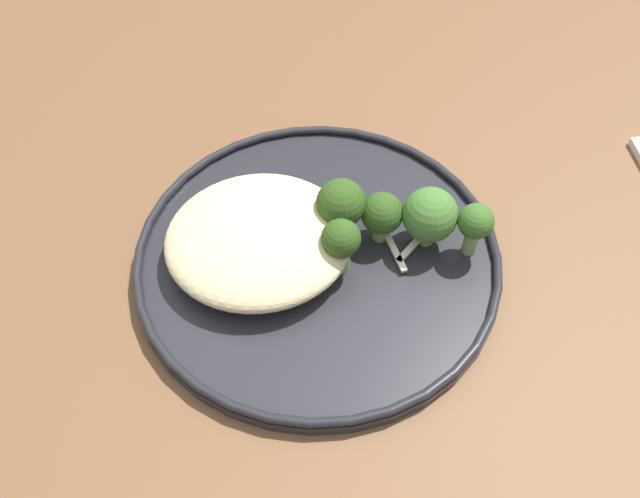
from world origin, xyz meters
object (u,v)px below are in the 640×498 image
(broccoli_floret_center_pile, at_px, (382,214))
(broccoli_floret_beside_noodles, at_px, (341,204))
(broccoli_floret_small_sprig, at_px, (475,224))
(dinner_plate, at_px, (320,258))
(seared_scallop_rear_pale, at_px, (214,220))
(broccoli_floret_split_head, at_px, (430,215))
(seared_scallop_large_seared, at_px, (193,253))
(seared_scallop_right_edge, at_px, (314,250))
(broccoli_floret_left_leaning, at_px, (341,242))
(seared_scallop_half_hidden, at_px, (244,251))

(broccoli_floret_center_pile, height_order, broccoli_floret_beside_noodles, broccoli_floret_beside_noodles)
(broccoli_floret_small_sprig, bearing_deg, dinner_plate, 173.74)
(seared_scallop_rear_pale, xyz_separation_m, broccoli_floret_split_head, (0.17, -0.04, 0.02))
(dinner_plate, height_order, seared_scallop_large_seared, seared_scallop_large_seared)
(seared_scallop_rear_pale, xyz_separation_m, broccoli_floret_beside_noodles, (0.10, -0.02, 0.03))
(seared_scallop_large_seared, relative_size, seared_scallop_right_edge, 1.03)
(broccoli_floret_left_leaning, bearing_deg, seared_scallop_half_hidden, 165.83)
(dinner_plate, xyz_separation_m, broccoli_floret_center_pile, (0.05, 0.01, 0.03))
(dinner_plate, distance_m, seared_scallop_large_seared, 0.10)
(seared_scallop_half_hidden, height_order, seared_scallop_rear_pale, seared_scallop_half_hidden)
(seared_scallop_large_seared, bearing_deg, broccoli_floret_split_head, -2.95)
(dinner_plate, height_order, seared_scallop_rear_pale, seared_scallop_rear_pale)
(seared_scallop_half_hidden, bearing_deg, seared_scallop_right_edge, -7.53)
(seared_scallop_right_edge, relative_size, broccoli_floret_left_leaning, 0.56)
(broccoli_floret_left_leaning, bearing_deg, broccoli_floret_beside_noodles, 79.67)
(seared_scallop_large_seared, distance_m, seared_scallop_half_hidden, 0.04)
(broccoli_floret_beside_noodles, xyz_separation_m, broccoli_floret_left_leaning, (-0.01, -0.03, -0.00))
(seared_scallop_large_seared, relative_size, seared_scallop_half_hidden, 0.88)
(seared_scallop_rear_pale, height_order, broccoli_floret_beside_noodles, broccoli_floret_beside_noodles)
(seared_scallop_right_edge, bearing_deg, dinner_plate, 13.94)
(broccoli_floret_split_head, bearing_deg, seared_scallop_half_hidden, 178.36)
(dinner_plate, relative_size, broccoli_floret_beside_noodles, 5.18)
(broccoli_floret_small_sprig, relative_size, broccoli_floret_left_leaning, 0.99)
(seared_scallop_rear_pale, relative_size, broccoli_floret_left_leaning, 0.65)
(seared_scallop_large_seared, bearing_deg, seared_scallop_half_hidden, -7.69)
(broccoli_floret_beside_noodles, distance_m, broccoli_floret_left_leaning, 0.03)
(seared_scallop_right_edge, bearing_deg, broccoli_floret_small_sprig, -5.50)
(seared_scallop_half_hidden, height_order, broccoli_floret_center_pile, broccoli_floret_center_pile)
(dinner_plate, height_order, seared_scallop_right_edge, seared_scallop_right_edge)
(seared_scallop_large_seared, bearing_deg, seared_scallop_right_edge, -7.59)
(dinner_plate, xyz_separation_m, broccoli_floret_small_sprig, (0.12, -0.01, 0.04))
(seared_scallop_rear_pale, bearing_deg, broccoli_floret_small_sprig, -15.75)
(broccoli_floret_center_pile, xyz_separation_m, broccoli_floret_small_sprig, (0.07, -0.03, 0.01))
(seared_scallop_right_edge, bearing_deg, broccoli_floret_split_head, 1.89)
(seared_scallop_large_seared, bearing_deg, broccoli_floret_beside_noodles, 4.97)
(seared_scallop_rear_pale, bearing_deg, seared_scallop_half_hidden, -60.33)
(seared_scallop_half_hidden, xyz_separation_m, broccoli_floret_center_pile, (0.11, 0.01, 0.02))
(dinner_plate, relative_size, broccoli_floret_left_leaning, 5.65)
(broccoli_floret_center_pile, relative_size, broccoli_floret_left_leaning, 0.90)
(seared_scallop_rear_pale, xyz_separation_m, seared_scallop_right_edge, (0.08, -0.04, 0.00))
(seared_scallop_rear_pale, xyz_separation_m, broccoli_floret_left_leaning, (0.09, -0.06, 0.02))
(broccoli_floret_small_sprig, height_order, broccoli_floret_beside_noodles, broccoli_floret_beside_noodles)
(seared_scallop_half_hidden, bearing_deg, broccoli_floret_beside_noodles, 11.23)
(seared_scallop_half_hidden, distance_m, seared_scallop_rear_pale, 0.04)
(seared_scallop_large_seared, distance_m, broccoli_floret_beside_noodles, 0.12)
(broccoli_floret_beside_noodles, bearing_deg, seared_scallop_right_edge, -137.22)
(broccoli_floret_center_pile, xyz_separation_m, broccoli_floret_left_leaning, (-0.04, -0.02, 0.00))
(broccoli_floret_beside_noodles, bearing_deg, dinner_plate, -132.80)
(seared_scallop_rear_pale, bearing_deg, broccoli_floret_beside_noodles, -11.96)
(broccoli_floret_beside_noodles, relative_size, broccoli_floret_split_head, 1.02)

